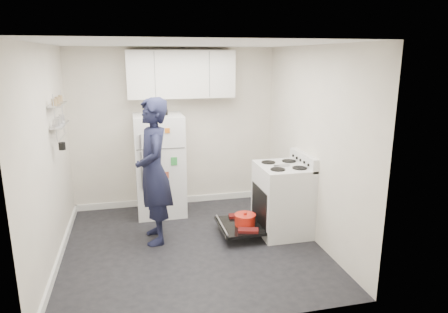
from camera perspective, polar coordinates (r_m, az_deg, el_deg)
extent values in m
cube|color=black|center=(5.26, -4.62, -12.61)|extent=(3.20, 3.20, 0.01)
cube|color=white|center=(4.70, -5.24, 15.75)|extent=(3.20, 3.20, 0.01)
cube|color=beige|center=(6.38, -7.04, 4.00)|extent=(3.20, 0.01, 2.50)
cube|color=beige|center=(3.32, -0.81, -5.51)|extent=(3.20, 0.01, 2.50)
cube|color=beige|center=(4.87, -23.87, -0.31)|extent=(0.01, 3.20, 2.50)
cube|color=beige|center=(5.29, 12.49, 1.66)|extent=(0.01, 3.20, 2.50)
cube|color=white|center=(5.27, -22.38, -13.03)|extent=(0.03, 3.20, 0.10)
cube|color=white|center=(6.68, -6.71, -6.20)|extent=(3.20, 0.03, 0.10)
cube|color=silver|center=(5.52, 8.32, -6.19)|extent=(0.65, 0.76, 0.92)
cube|color=black|center=(5.51, 7.61, -6.84)|extent=(0.53, 0.60, 0.52)
cube|color=orange|center=(5.61, 10.21, -6.57)|extent=(0.02, 0.56, 0.46)
cylinder|color=black|center=(5.60, 8.03, -8.51)|extent=(0.34, 0.34, 0.02)
cube|color=silver|center=(5.46, 11.30, -0.48)|extent=(0.08, 0.76, 0.18)
cube|color=silver|center=(5.37, 8.50, -1.43)|extent=(0.65, 0.76, 0.03)
cube|color=#B2B2B7|center=(5.30, 8.20, -1.24)|extent=(0.22, 0.03, 0.01)
cube|color=black|center=(5.46, 2.23, -9.85)|extent=(0.55, 0.70, 0.03)
cylinder|color=#B2B2B7|center=(5.39, -0.31, -9.74)|extent=(0.02, 0.66, 0.02)
cylinder|color=red|center=(5.42, 3.02, -9.09)|extent=(0.28, 0.28, 0.13)
cylinder|color=red|center=(5.39, 3.04, -8.36)|extent=(0.29, 0.29, 0.02)
sphere|color=red|center=(5.38, 3.04, -8.09)|extent=(0.04, 0.04, 0.04)
cube|color=maroon|center=(5.24, 3.48, -10.49)|extent=(0.29, 0.20, 0.04)
cube|color=maroon|center=(5.68, 2.04, -8.48)|extent=(0.27, 0.16, 0.04)
cube|color=white|center=(6.12, -9.16, -1.18)|extent=(0.72, 0.70, 1.53)
cube|color=#4C4C4C|center=(5.70, -9.02, 1.09)|extent=(0.68, 0.01, 0.01)
cube|color=#B2B2B7|center=(5.65, -11.88, 2.08)|extent=(0.02, 0.03, 0.20)
cube|color=#B2B2B7|center=(5.75, -11.67, -2.02)|extent=(0.02, 0.03, 0.55)
cylinder|color=black|center=(5.97, -9.46, 6.24)|extent=(0.30, 0.30, 0.07)
cube|color=#F3F73A|center=(5.65, -10.60, 2.85)|extent=(0.06, 0.01, 0.06)
cube|color=green|center=(5.76, -7.16, -0.68)|extent=(0.09, 0.01, 0.12)
cube|color=#AB4A30|center=(5.80, -8.37, -2.66)|extent=(0.10, 0.01, 0.10)
cube|color=silver|center=(5.70, -9.50, 0.64)|extent=(0.12, 0.01, 0.16)
cube|color=orange|center=(5.65, -8.10, 3.68)|extent=(0.07, 0.01, 0.07)
cube|color=silver|center=(6.13, -6.15, 11.61)|extent=(1.60, 0.33, 0.70)
cube|color=#B2B2B7|center=(5.25, -22.66, 6.90)|extent=(0.14, 0.60, 0.02)
cube|color=#B2B2B7|center=(5.28, -22.40, 4.22)|extent=(0.14, 0.60, 0.02)
cylinder|color=black|center=(5.14, -22.13, 1.38)|extent=(0.08, 0.08, 0.09)
imported|color=#161831|center=(5.15, -10.03, -2.13)|extent=(0.49, 0.71, 1.88)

